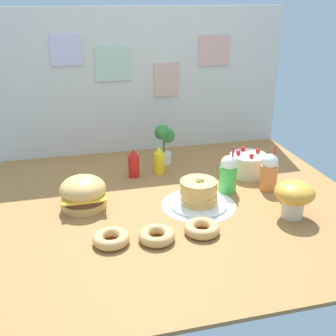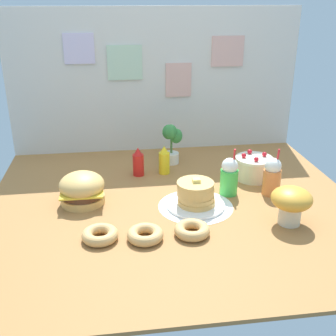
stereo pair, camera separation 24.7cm
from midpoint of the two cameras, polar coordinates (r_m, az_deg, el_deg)
ground_plane at (r=2.42m, az=3.80°, el=-5.19°), size 2.14×1.91×0.02m
back_wall at (r=3.13m, az=0.55°, el=11.83°), size 2.14×0.04×1.05m
doily_mat at (r=2.40m, az=6.76°, el=-5.29°), size 0.43×0.43×0.00m
burger at (r=2.41m, az=-8.84°, el=-2.89°), size 0.26×0.26×0.19m
pancake_stack at (r=2.37m, az=6.83°, el=-3.81°), size 0.33×0.33×0.17m
layer_cake at (r=2.79m, az=14.14°, el=-0.01°), size 0.24×0.24×0.18m
ketchup_bottle at (r=2.75m, az=-1.54°, el=0.71°), size 0.07×0.07×0.19m
mustard_bottle at (r=2.78m, az=1.96°, el=0.97°), size 0.07×0.07×0.19m
cream_soda_cup at (r=2.53m, az=11.16°, el=-1.21°), size 0.11×0.11×0.29m
orange_float_cup at (r=2.59m, az=16.74°, el=-1.18°), size 0.11×0.11×0.29m
donut_pink_glaze at (r=2.08m, az=-5.92°, el=-9.16°), size 0.18×0.18×0.05m
donut_chocolate at (r=2.07m, az=0.31°, el=-9.17°), size 0.18×0.18×0.05m
donut_vanilla at (r=2.12m, az=6.69°, el=-8.49°), size 0.18×0.18×0.05m
potted_plant at (r=2.93m, az=2.92°, el=3.52°), size 0.14×0.12×0.30m
mushroom_stool at (r=2.29m, az=19.54°, el=-4.47°), size 0.21×0.21×0.20m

